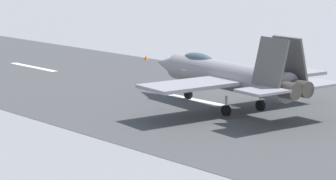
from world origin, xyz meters
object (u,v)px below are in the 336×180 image
Objects in this scene: fighter_jet at (227,75)px; marker_cone_far at (146,58)px; marker_cone_mid at (298,81)px; crew_person at (188,69)px.

fighter_jet reaches higher than marker_cone_far.
fighter_jet is 30.85× the size of marker_cone_mid.
marker_cone_far is at bearing 0.00° from marker_cone_mid.
crew_person is at bearing 29.47° from marker_cone_mid.
fighter_jet reaches higher than marker_cone_mid.
fighter_jet is 26.96m from marker_cone_far.
marker_cone_mid and marker_cone_far have the same top height.
marker_cone_far is (20.55, 0.00, 0.00)m from marker_cone_mid.
crew_person reaches higher than marker_cone_mid.
marker_cone_mid is at bearing 180.00° from marker_cone_far.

